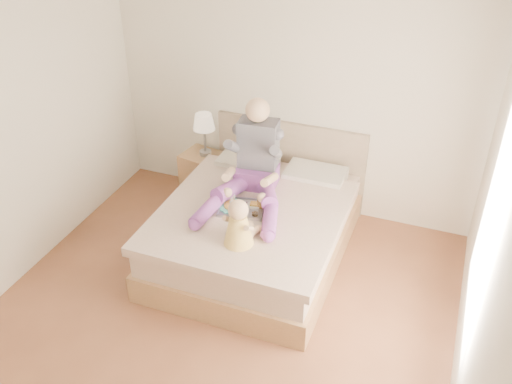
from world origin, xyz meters
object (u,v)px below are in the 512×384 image
(tray, at_px, (242,206))
(baby, at_px, (239,226))
(bed, at_px, (258,225))
(adult, at_px, (253,167))
(nightstand, at_px, (203,174))

(tray, height_order, baby, baby)
(bed, height_order, adult, adult)
(nightstand, height_order, tray, tray)
(nightstand, distance_m, baby, 1.90)
(bed, distance_m, adult, 0.60)
(bed, relative_size, tray, 4.49)
(nightstand, xyz_separation_m, adult, (0.89, -0.66, 0.63))
(bed, relative_size, baby, 4.97)
(adult, bearing_deg, nightstand, 137.44)
(bed, xyz_separation_m, nightstand, (-1.00, 0.80, -0.06))
(baby, bearing_deg, adult, 119.66)
(bed, height_order, baby, baby)
(nightstand, bearing_deg, bed, -28.23)
(tray, bearing_deg, nightstand, 120.36)
(baby, bearing_deg, nightstand, 142.89)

